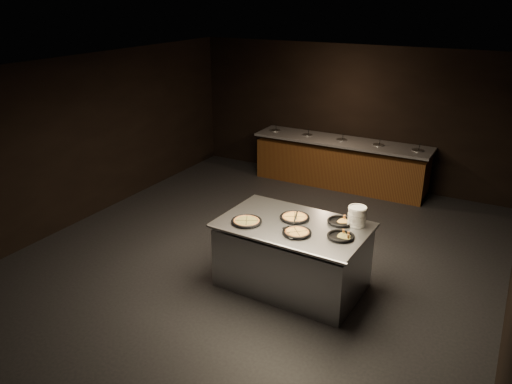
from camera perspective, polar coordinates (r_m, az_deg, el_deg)
room at (r=7.32m, az=0.47°, el=2.57°), size 7.02×8.02×2.92m
salad_bar at (r=10.75m, az=9.54°, el=2.95°), size 3.70×0.83×1.18m
serving_counter at (r=7.01m, az=4.18°, el=-7.35°), size 2.04×1.35×0.96m
plate_stack at (r=6.80m, az=11.48°, el=-2.73°), size 0.25×0.25×0.26m
pan_veggie_whole at (r=6.79m, az=-1.09°, el=-3.36°), size 0.42×0.42×0.04m
pan_cheese_whole at (r=6.92m, az=4.44°, el=-2.90°), size 0.41×0.41×0.04m
pan_cheese_slices_a at (r=6.88m, az=9.65°, el=-3.32°), size 0.37×0.37×0.04m
pan_cheese_slices_b at (r=6.50m, az=4.70°, el=-4.61°), size 0.38×0.38×0.04m
pan_veggie_slices at (r=6.48m, az=9.67°, el=-4.99°), size 0.35×0.35×0.04m
server_left at (r=6.79m, az=4.58°, el=-2.94°), size 0.13×0.30×0.15m
server_right at (r=6.44m, az=3.61°, el=-4.41°), size 0.26×0.20×0.15m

